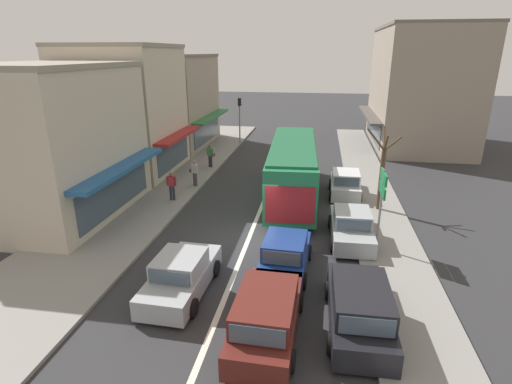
# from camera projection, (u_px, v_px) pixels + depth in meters

# --- Properties ---
(ground_plane) EXTENTS (140.00, 140.00, 0.00)m
(ground_plane) POSITION_uv_depth(u_px,v_px,m) (248.00, 240.00, 18.11)
(ground_plane) COLOR #2D2D30
(lane_centre_line) EXTENTS (0.20, 28.00, 0.01)m
(lane_centre_line) POSITION_uv_depth(u_px,v_px,m) (261.00, 208.00, 21.84)
(lane_centre_line) COLOR silver
(lane_centre_line) RESTS_ON ground
(sidewalk_left) EXTENTS (5.20, 44.00, 0.14)m
(sidewalk_left) POSITION_uv_depth(u_px,v_px,m) (157.00, 189.00, 24.70)
(sidewalk_left) COLOR gray
(sidewalk_left) RESTS_ON ground
(kerb_right) EXTENTS (2.80, 44.00, 0.12)m
(kerb_right) POSITION_uv_depth(u_px,v_px,m) (374.00, 201.00, 22.75)
(kerb_right) COLOR gray
(kerb_right) RESTS_ON ground
(shopfront_corner_near) EXTENTS (7.40, 8.58, 7.61)m
(shopfront_corner_near) POSITION_uv_depth(u_px,v_px,m) (51.00, 143.00, 19.74)
(shopfront_corner_near) COLOR beige
(shopfront_corner_near) RESTS_ON ground
(shopfront_mid_block) EXTENTS (7.47, 7.12, 8.58)m
(shopfront_mid_block) POSITION_uv_depth(u_px,v_px,m) (126.00, 111.00, 27.16)
(shopfront_mid_block) COLOR beige
(shopfront_mid_block) RESTS_ON ground
(shopfront_far_end) EXTENTS (7.43, 9.48, 7.91)m
(shopfront_far_end) POSITION_uv_depth(u_px,v_px,m) (171.00, 101.00, 35.27)
(shopfront_far_end) COLOR gray
(shopfront_far_end) RESTS_ON ground
(building_right_far) EXTENTS (8.42, 12.25, 10.21)m
(building_right_far) POSITION_uv_depth(u_px,v_px,m) (421.00, 88.00, 34.81)
(building_right_far) COLOR gray
(building_right_far) RESTS_ON ground
(city_bus) EXTENTS (3.11, 10.96, 3.23)m
(city_bus) POSITION_uv_depth(u_px,v_px,m) (293.00, 166.00, 22.91)
(city_bus) COLOR #237A4C
(city_bus) RESTS_ON ground
(wagon_adjacent_lane_lead) EXTENTS (2.03, 4.55, 1.58)m
(wagon_adjacent_lane_lead) POSITION_uv_depth(u_px,v_px,m) (267.00, 315.00, 11.76)
(wagon_adjacent_lane_lead) COLOR #561E19
(wagon_adjacent_lane_lead) RESTS_ON ground
(hatchback_queue_far_back) EXTENTS (1.96, 3.78, 1.54)m
(hatchback_queue_far_back) POSITION_uv_depth(u_px,v_px,m) (285.00, 255.00, 15.28)
(hatchback_queue_far_back) COLOR navy
(hatchback_queue_far_back) RESTS_ON ground
(sedan_queue_gap_filler) EXTENTS (2.01, 4.26, 1.47)m
(sedan_queue_gap_filler) POSITION_uv_depth(u_px,v_px,m) (181.00, 276.00, 13.99)
(sedan_queue_gap_filler) COLOR #9EA3A8
(sedan_queue_gap_filler) RESTS_ON ground
(parked_wagon_kerb_front) EXTENTS (2.00, 4.53, 1.58)m
(parked_wagon_kerb_front) POSITION_uv_depth(u_px,v_px,m) (359.00, 307.00, 12.12)
(parked_wagon_kerb_front) COLOR black
(parked_wagon_kerb_front) RESTS_ON ground
(parked_sedan_kerb_second) EXTENTS (1.96, 4.23, 1.47)m
(parked_sedan_kerb_second) POSITION_uv_depth(u_px,v_px,m) (351.00, 227.00, 17.90)
(parked_sedan_kerb_second) COLOR #9EA3A8
(parked_sedan_kerb_second) RESTS_ON ground
(parked_hatchback_kerb_third) EXTENTS (1.84, 3.71, 1.54)m
(parked_hatchback_kerb_third) POSITION_uv_depth(u_px,v_px,m) (345.00, 184.00, 23.49)
(parked_hatchback_kerb_third) COLOR silver
(parked_hatchback_kerb_third) RESTS_ON ground
(traffic_light_downstreet) EXTENTS (0.33, 0.24, 4.20)m
(traffic_light_downstreet) POSITION_uv_depth(u_px,v_px,m) (240.00, 113.00, 35.90)
(traffic_light_downstreet) COLOR gray
(traffic_light_downstreet) RESTS_ON ground
(directional_road_sign) EXTENTS (0.10, 1.40, 3.60)m
(directional_road_sign) POSITION_uv_depth(u_px,v_px,m) (382.00, 191.00, 16.30)
(directional_road_sign) COLOR gray
(directional_road_sign) RESTS_ON ground
(street_tree_right) EXTENTS (1.78, 1.56, 4.47)m
(street_tree_right) POSITION_uv_depth(u_px,v_px,m) (382.00, 173.00, 20.77)
(street_tree_right) COLOR brown
(street_tree_right) RESTS_ON ground
(pedestrian_with_handbag_near) EXTENTS (0.64, 0.45, 1.63)m
(pedestrian_with_handbag_near) POSITION_uv_depth(u_px,v_px,m) (195.00, 171.00, 24.75)
(pedestrian_with_handbag_near) COLOR #4C4742
(pedestrian_with_handbag_near) RESTS_ON sidewalk_left
(pedestrian_browsing_midblock) EXTENTS (0.57, 0.23, 1.63)m
(pedestrian_browsing_midblock) POSITION_uv_depth(u_px,v_px,m) (172.00, 184.00, 22.33)
(pedestrian_browsing_midblock) COLOR #232838
(pedestrian_browsing_midblock) RESTS_ON sidewalk_left
(pedestrian_far_walker) EXTENTS (0.65, 0.41, 1.63)m
(pedestrian_far_walker) POSITION_uv_depth(u_px,v_px,m) (210.00, 155.00, 28.80)
(pedestrian_far_walker) COLOR #333338
(pedestrian_far_walker) RESTS_ON sidewalk_left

